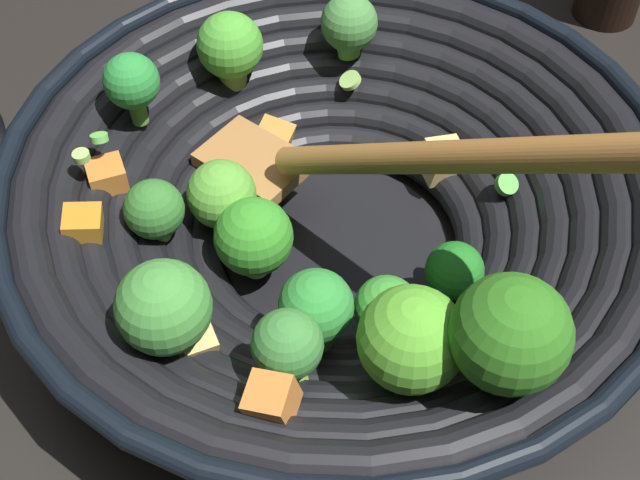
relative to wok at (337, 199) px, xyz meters
name	(u,v)px	position (x,y,z in m)	size (l,w,h in m)	color
ground_plane	(337,256)	(0.00, 0.00, -0.06)	(4.00, 4.00, 0.00)	black
wok	(337,199)	(0.00, 0.00, 0.00)	(0.43, 0.46, 0.23)	black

